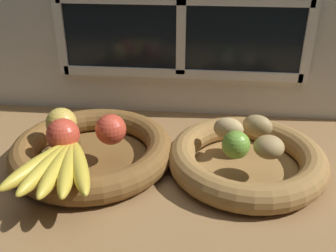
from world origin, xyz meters
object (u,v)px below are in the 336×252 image
fruit_bowl_right (246,159)px  lime_near (236,145)px  potato_small (269,147)px  potato_oblong (228,129)px  potato_back (257,126)px  apple_red_right (111,129)px  apple_red_front (63,135)px  apple_golden_left (61,123)px  banana_bunch_front (59,165)px  fruit_bowl_left (93,151)px

fruit_bowl_right → lime_near: lime_near is taller
potato_small → potato_oblong: bearing=138.6°
potato_back → potato_small: size_ratio=1.07×
apple_red_right → potato_oblong: size_ratio=1.01×
apple_red_right → apple_red_front: bearing=-158.3°
apple_red_right → potato_small: size_ratio=1.08×
fruit_bowl_right → apple_red_right: apple_red_right is taller
fruit_bowl_right → apple_golden_left: 40.58cm
banana_bunch_front → potato_small: potato_small is taller
apple_golden_left → potato_oblong: bearing=4.4°
fruit_bowl_right → apple_golden_left: size_ratio=5.06×
banana_bunch_front → apple_red_right: bearing=59.6°
apple_golden_left → apple_red_front: apple_red_front is taller
apple_red_right → banana_bunch_front: bearing=-120.4°
apple_red_front → banana_bunch_front: apple_red_front is taller
fruit_bowl_left → potato_back: 36.66cm
banana_bunch_front → fruit_bowl_left: bearing=80.9°
apple_red_right → potato_back: apple_red_right is taller
apple_red_front → potato_small: size_ratio=1.13×
fruit_bowl_right → potato_small: potato_small is taller
apple_red_front → banana_bunch_front: bearing=-76.6°
apple_golden_left → lime_near: size_ratio=1.18×
apple_red_front → lime_near: (34.85, 0.57, -0.59)cm
banana_bunch_front → potato_back: size_ratio=3.13×
banana_bunch_front → apple_red_front: bearing=103.4°
fruit_bowl_left → potato_small: size_ratio=5.94×
fruit_bowl_left → apple_golden_left: apple_golden_left is taller
fruit_bowl_right → potato_small: size_ratio=5.56×
apple_red_right → banana_bunch_front: 13.98cm
potato_oblong → potato_small: (7.66, -6.76, -0.14)cm
fruit_bowl_right → potato_back: (2.25, 4.96, 5.57)cm
fruit_bowl_right → apple_red_front: (-37.76, -4.94, 6.49)cm
apple_red_right → potato_back: bearing=11.5°
apple_golden_left → apple_red_right: (11.32, -1.75, -0.05)cm
potato_oblong → lime_near: bearing=-81.4°
apple_red_right → potato_oblong: bearing=10.3°
potato_back → apple_red_front: bearing=-166.1°
potato_back → potato_small: potato_back is taller
potato_small → lime_near: size_ratio=1.07×
banana_bunch_front → potato_small: (39.37, 9.72, 0.67)cm
apple_red_front → lime_near: 34.86cm
fruit_bowl_left → apple_red_front: 9.14cm
potato_back → lime_near: (-5.17, -9.33, 0.33)cm
apple_red_front → fruit_bowl_left: bearing=50.1°
apple_red_right → lime_near: (25.83, -3.02, -0.46)cm
apple_golden_left → potato_oblong: (36.01, 2.75, -0.91)cm
apple_red_right → potato_oblong: apple_red_right is taller
apple_golden_left → lime_near: (37.16, -4.77, -0.51)cm
banana_bunch_front → fruit_bowl_right: bearing=20.4°
apple_red_front → potato_oblong: (33.70, 8.09, -0.98)cm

